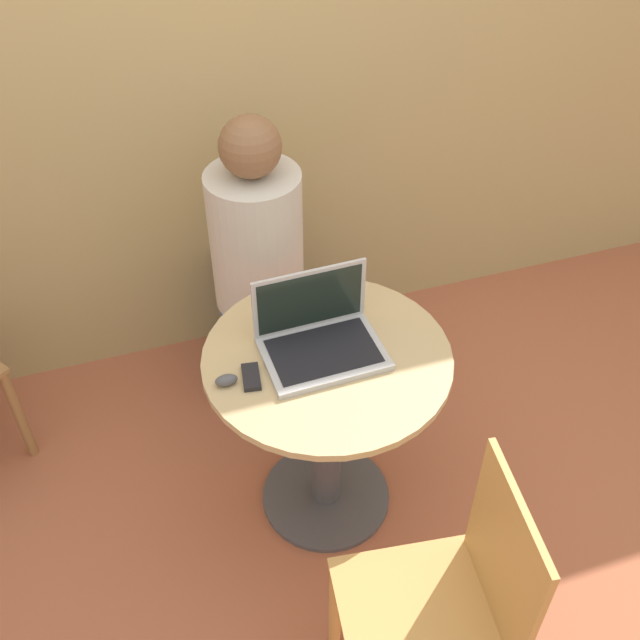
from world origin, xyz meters
TOP-DOWN VIEW (x-y plane):
  - ground_plane at (0.00, 0.00)m, footprint 12.00×12.00m
  - back_wall at (0.00, 1.00)m, footprint 7.00×0.05m
  - round_table at (0.00, 0.00)m, footprint 0.75×0.75m
  - laptop at (-0.01, 0.03)m, footprint 0.36×0.27m
  - cell_phone at (-0.24, -0.02)m, footprint 0.06×0.11m
  - computer_mouse at (-0.31, -0.02)m, footprint 0.07×0.04m
  - chair_empty at (0.08, -0.73)m, footprint 0.45×0.45m
  - person_seated at (-0.05, 0.68)m, footprint 0.38×0.54m

SIDE VIEW (x-z plane):
  - ground_plane at x=0.00m, z-range 0.00..0.00m
  - chair_empty at x=0.08m, z-range 0.02..0.92m
  - round_table at x=0.00m, z-range 0.14..0.86m
  - person_seated at x=-0.05m, z-range -0.10..1.10m
  - cell_phone at x=-0.24m, z-range 0.72..0.74m
  - computer_mouse at x=-0.31m, z-range 0.72..0.76m
  - laptop at x=-0.01m, z-range 0.65..0.88m
  - back_wall at x=0.00m, z-range 0.00..2.60m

